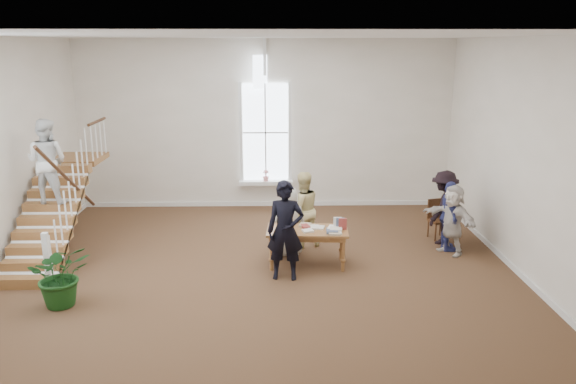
{
  "coord_description": "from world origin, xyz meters",
  "views": [
    {
      "loc": [
        0.26,
        -10.5,
        4.35
      ],
      "look_at": [
        0.51,
        0.4,
        1.47
      ],
      "focal_mm": 35.0,
      "sensor_mm": 36.0,
      "label": 1
    }
  ],
  "objects_px": {
    "police_officer": "(285,231)",
    "person_yellow": "(302,210)",
    "woman_cluster_a": "(449,216)",
    "elderly_woman": "(289,221)",
    "woman_cluster_b": "(444,207)",
    "library_table": "(309,233)",
    "floor_plant": "(61,275)",
    "side_chair": "(437,217)",
    "woman_cluster_c": "(452,219)"
  },
  "relations": [
    {
      "from": "floor_plant",
      "to": "side_chair",
      "type": "relative_size",
      "value": 1.22
    },
    {
      "from": "library_table",
      "to": "floor_plant",
      "type": "distance_m",
      "value": 4.66
    },
    {
      "from": "elderly_woman",
      "to": "person_yellow",
      "type": "relative_size",
      "value": 0.88
    },
    {
      "from": "woman_cluster_b",
      "to": "person_yellow",
      "type": "bearing_deg",
      "value": -47.0
    },
    {
      "from": "woman_cluster_a",
      "to": "side_chair",
      "type": "height_order",
      "value": "woman_cluster_a"
    },
    {
      "from": "woman_cluster_a",
      "to": "side_chair",
      "type": "relative_size",
      "value": 1.69
    },
    {
      "from": "person_yellow",
      "to": "side_chair",
      "type": "xyz_separation_m",
      "value": [
        3.14,
        0.51,
        -0.35
      ]
    },
    {
      "from": "elderly_woman",
      "to": "woman_cluster_c",
      "type": "relative_size",
      "value": 0.98
    },
    {
      "from": "elderly_woman",
      "to": "woman_cluster_a",
      "type": "relative_size",
      "value": 0.97
    },
    {
      "from": "woman_cluster_a",
      "to": "woman_cluster_c",
      "type": "xyz_separation_m",
      "value": [
        0.02,
        -0.2,
        -0.01
      ]
    },
    {
      "from": "woman_cluster_b",
      "to": "elderly_woman",
      "type": "bearing_deg",
      "value": -39.05
    },
    {
      "from": "woman_cluster_a",
      "to": "woman_cluster_b",
      "type": "height_order",
      "value": "woman_cluster_b"
    },
    {
      "from": "police_officer",
      "to": "library_table",
      "type": "bearing_deg",
      "value": 57.61
    },
    {
      "from": "woman_cluster_b",
      "to": "floor_plant",
      "type": "distance_m",
      "value": 7.97
    },
    {
      "from": "library_table",
      "to": "elderly_woman",
      "type": "height_order",
      "value": "elderly_woman"
    },
    {
      "from": "elderly_woman",
      "to": "woman_cluster_b",
      "type": "bearing_deg",
      "value": -178.65
    },
    {
      "from": "side_chair",
      "to": "library_table",
      "type": "bearing_deg",
      "value": -168.13
    },
    {
      "from": "police_officer",
      "to": "person_yellow",
      "type": "height_order",
      "value": "police_officer"
    },
    {
      "from": "woman_cluster_a",
      "to": "elderly_woman",
      "type": "bearing_deg",
      "value": 92.84
    },
    {
      "from": "side_chair",
      "to": "woman_cluster_b",
      "type": "bearing_deg",
      "value": -102.81
    },
    {
      "from": "woman_cluster_b",
      "to": "side_chair",
      "type": "xyz_separation_m",
      "value": [
        -0.02,
        0.37,
        -0.33
      ]
    },
    {
      "from": "library_table",
      "to": "woman_cluster_a",
      "type": "height_order",
      "value": "woman_cluster_a"
    },
    {
      "from": "woman_cluster_c",
      "to": "police_officer",
      "type": "bearing_deg",
      "value": -101.17
    },
    {
      "from": "library_table",
      "to": "person_yellow",
      "type": "xyz_separation_m",
      "value": [
        -0.09,
        1.1,
        0.17
      ]
    },
    {
      "from": "woman_cluster_a",
      "to": "floor_plant",
      "type": "height_order",
      "value": "woman_cluster_a"
    },
    {
      "from": "elderly_woman",
      "to": "woman_cluster_b",
      "type": "height_order",
      "value": "woman_cluster_b"
    },
    {
      "from": "person_yellow",
      "to": "woman_cluster_a",
      "type": "distance_m",
      "value": 3.16
    },
    {
      "from": "woman_cluster_a",
      "to": "floor_plant",
      "type": "bearing_deg",
      "value": 108.41
    },
    {
      "from": "library_table",
      "to": "police_officer",
      "type": "relative_size",
      "value": 0.87
    },
    {
      "from": "floor_plant",
      "to": "person_yellow",
      "type": "bearing_deg",
      "value": 33.5
    },
    {
      "from": "library_table",
      "to": "woman_cluster_c",
      "type": "height_order",
      "value": "woman_cluster_c"
    },
    {
      "from": "police_officer",
      "to": "person_yellow",
      "type": "xyz_separation_m",
      "value": [
        0.4,
        1.75,
        -0.11
      ]
    },
    {
      "from": "person_yellow",
      "to": "side_chair",
      "type": "height_order",
      "value": "person_yellow"
    },
    {
      "from": "police_officer",
      "to": "elderly_woman",
      "type": "bearing_deg",
      "value": 90.26
    },
    {
      "from": "person_yellow",
      "to": "side_chair",
      "type": "relative_size",
      "value": 1.86
    },
    {
      "from": "police_officer",
      "to": "floor_plant",
      "type": "xyz_separation_m",
      "value": [
        -3.84,
        -1.06,
        -0.4
      ]
    },
    {
      "from": "library_table",
      "to": "woman_cluster_b",
      "type": "xyz_separation_m",
      "value": [
        3.07,
        1.24,
        0.16
      ]
    },
    {
      "from": "police_officer",
      "to": "floor_plant",
      "type": "distance_m",
      "value": 4.01
    },
    {
      "from": "woman_cluster_a",
      "to": "woman_cluster_c",
      "type": "relative_size",
      "value": 1.01
    },
    {
      "from": "person_yellow",
      "to": "woman_cluster_a",
      "type": "xyz_separation_m",
      "value": [
        3.14,
        -0.31,
        -0.08
      ]
    },
    {
      "from": "woman_cluster_b",
      "to": "side_chair",
      "type": "distance_m",
      "value": 0.5
    },
    {
      "from": "person_yellow",
      "to": "woman_cluster_c",
      "type": "bearing_deg",
      "value": 151.01
    },
    {
      "from": "side_chair",
      "to": "elderly_woman",
      "type": "bearing_deg",
      "value": -179.67
    },
    {
      "from": "police_officer",
      "to": "woman_cluster_a",
      "type": "distance_m",
      "value": 3.83
    },
    {
      "from": "police_officer",
      "to": "side_chair",
      "type": "height_order",
      "value": "police_officer"
    },
    {
      "from": "person_yellow",
      "to": "woman_cluster_b",
      "type": "xyz_separation_m",
      "value": [
        3.16,
        0.14,
        -0.01
      ]
    },
    {
      "from": "floor_plant",
      "to": "woman_cluster_c",
      "type": "bearing_deg",
      "value": 17.23
    },
    {
      "from": "police_officer",
      "to": "elderly_woman",
      "type": "height_order",
      "value": "police_officer"
    },
    {
      "from": "woman_cluster_b",
      "to": "woman_cluster_a",
      "type": "bearing_deg",
      "value": 38.47
    },
    {
      "from": "police_officer",
      "to": "side_chair",
      "type": "relative_size",
      "value": 2.11
    }
  ]
}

